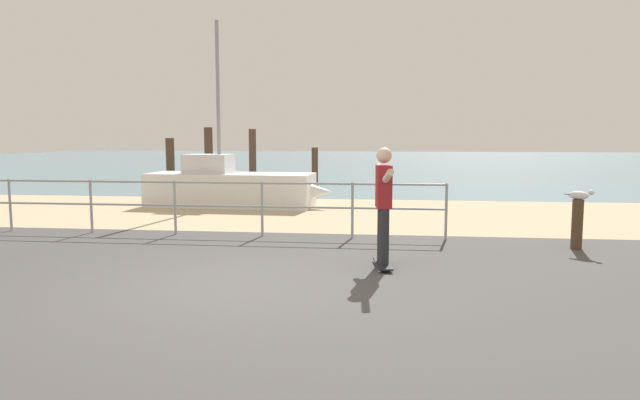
# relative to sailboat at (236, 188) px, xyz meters

# --- Properties ---
(ground_plane) EXTENTS (24.00, 10.00, 0.04)m
(ground_plane) POSITION_rel_sailboat_xyz_m (1.96, -8.98, -0.52)
(ground_plane) COLOR #474444
(ground_plane) RESTS_ON ground
(beach_strip) EXTENTS (24.00, 6.00, 0.04)m
(beach_strip) POSITION_rel_sailboat_xyz_m (1.96, -0.98, -0.52)
(beach_strip) COLOR tan
(beach_strip) RESTS_ON ground
(sea_surface) EXTENTS (72.00, 50.00, 0.04)m
(sea_surface) POSITION_rel_sailboat_xyz_m (1.96, 27.02, -0.52)
(sea_surface) COLOR slate
(sea_surface) RESTS_ON ground
(railing_fence) EXTENTS (10.19, 0.05, 1.05)m
(railing_fence) POSITION_rel_sailboat_xyz_m (-0.02, -4.38, 0.18)
(railing_fence) COLOR #9EA0A5
(railing_fence) RESTS_ON ground
(sailboat) EXTENTS (5.00, 1.62, 4.87)m
(sailboat) POSITION_rel_sailboat_xyz_m (0.00, 0.00, 0.00)
(sailboat) COLOR silver
(sailboat) RESTS_ON ground
(skateboard) EXTENTS (0.30, 0.82, 0.08)m
(skateboard) POSITION_rel_sailboat_xyz_m (3.94, -6.67, -0.45)
(skateboard) COLOR black
(skateboard) RESTS_ON ground
(skateboarder) EXTENTS (0.27, 1.45, 1.65)m
(skateboarder) POSITION_rel_sailboat_xyz_m (3.94, -6.67, 0.50)
(skateboarder) COLOR #26262B
(skateboarder) RESTS_ON skateboard
(bollard_short) EXTENTS (0.18, 0.18, 0.85)m
(bollard_short) POSITION_rel_sailboat_xyz_m (7.13, -4.95, -0.10)
(bollard_short) COLOR #513826
(bollard_short) RESTS_ON ground
(seagull) EXTENTS (0.44, 0.31, 0.18)m
(seagull) POSITION_rel_sailboat_xyz_m (7.15, -4.96, 0.40)
(seagull) COLOR white
(seagull) RESTS_ON bollard_short
(groyne_post_0) EXTENTS (0.37, 0.37, 1.78)m
(groyne_post_0) POSITION_rel_sailboat_xyz_m (-5.56, 9.58, 0.37)
(groyne_post_0) COLOR #513826
(groyne_post_0) RESTS_ON ground
(groyne_post_1) EXTENTS (0.34, 0.34, 2.22)m
(groyne_post_1) POSITION_rel_sailboat_xyz_m (-3.30, 7.99, 0.59)
(groyne_post_1) COLOR #513826
(groyne_post_1) RESTS_ON ground
(groyne_post_2) EXTENTS (0.27, 0.27, 2.14)m
(groyne_post_2) POSITION_rel_sailboat_xyz_m (-1.03, 6.19, 0.55)
(groyne_post_2) COLOR #513826
(groyne_post_2) RESTS_ON ground
(groyne_post_3) EXTENTS (0.24, 0.24, 1.44)m
(groyne_post_3) POSITION_rel_sailboat_xyz_m (1.23, 6.82, 0.20)
(groyne_post_3) COLOR #513826
(groyne_post_3) RESTS_ON ground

